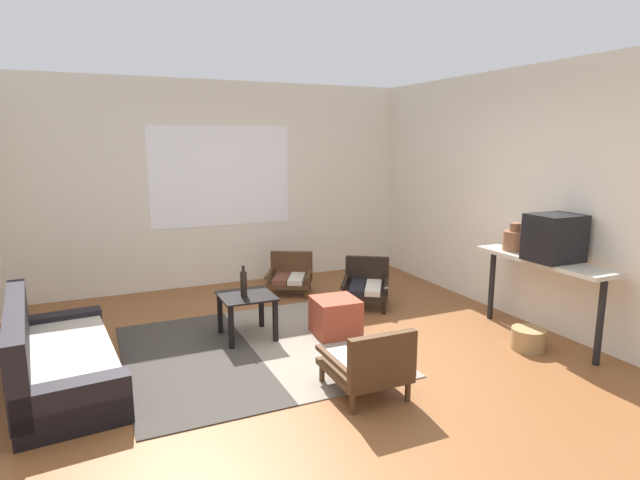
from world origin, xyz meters
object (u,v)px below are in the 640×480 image
(armchair_striped_foreground, at_px, (369,364))
(crt_television, at_px, (554,238))
(coffee_table, at_px, (247,305))
(clay_vase, at_px, (514,240))
(console_shelf, at_px, (542,269))
(ottoman_orange, at_px, (335,317))
(couch, at_px, (56,361))
(wicker_basket, at_px, (528,339))
(armchair_by_window, at_px, (290,275))
(glass_bottle, at_px, (244,283))
(armchair_corner, at_px, (366,284))

(armchair_striped_foreground, xyz_separation_m, crt_television, (2.10, 0.22, 0.78))
(coffee_table, height_order, clay_vase, clay_vase)
(console_shelf, bearing_deg, ottoman_orange, 152.51)
(ottoman_orange, distance_m, crt_television, 2.22)
(ottoman_orange, bearing_deg, coffee_table, 161.00)
(crt_television, relative_size, clay_vase, 1.62)
(clay_vase, bearing_deg, coffee_table, 162.38)
(couch, relative_size, wicker_basket, 5.85)
(console_shelf, xyz_separation_m, crt_television, (-0.00, -0.11, 0.32))
(armchair_striped_foreground, xyz_separation_m, ottoman_orange, (0.33, 1.25, -0.07))
(armchair_by_window, relative_size, crt_television, 1.60)
(couch, relative_size, armchair_striped_foreground, 2.86)
(ottoman_orange, distance_m, glass_bottle, 0.98)
(armchair_striped_foreground, relative_size, wicker_basket, 2.05)
(ottoman_orange, bearing_deg, armchair_striped_foreground, -104.76)
(glass_bottle, bearing_deg, coffee_table, 25.45)
(glass_bottle, relative_size, wicker_basket, 0.98)
(crt_television, xyz_separation_m, glass_bottle, (-2.63, 1.30, -0.47))
(armchair_corner, relative_size, clay_vase, 2.88)
(crt_television, height_order, glass_bottle, crt_television)
(couch, bearing_deg, glass_bottle, 12.45)
(armchair_striped_foreground, xyz_separation_m, clay_vase, (2.10, 0.71, 0.67))
(armchair_striped_foreground, height_order, clay_vase, clay_vase)
(coffee_table, bearing_deg, armchair_by_window, 53.80)
(ottoman_orange, xyz_separation_m, glass_bottle, (-0.86, 0.27, 0.38))
(clay_vase, relative_size, glass_bottle, 0.94)
(armchair_striped_foreground, xyz_separation_m, glass_bottle, (-0.53, 1.52, 0.31))
(armchair_striped_foreground, height_order, armchair_corner, armchair_striped_foreground)
(armchair_corner, bearing_deg, couch, -165.61)
(clay_vase, bearing_deg, console_shelf, -90.00)
(armchair_corner, height_order, crt_television, crt_television)
(clay_vase, bearing_deg, armchair_by_window, 127.43)
(armchair_striped_foreground, bearing_deg, couch, 152.14)
(coffee_table, xyz_separation_m, armchair_by_window, (0.96, 1.32, -0.12))
(armchair_striped_foreground, distance_m, console_shelf, 2.17)
(armchair_by_window, distance_m, clay_vase, 2.79)
(console_shelf, height_order, glass_bottle, console_shelf)
(ottoman_orange, bearing_deg, armchair_corner, 44.19)
(coffee_table, height_order, armchair_corner, armchair_corner)
(couch, distance_m, ottoman_orange, 2.52)
(couch, distance_m, crt_television, 4.46)
(wicker_basket, bearing_deg, crt_television, 9.18)
(coffee_table, height_order, ottoman_orange, coffee_table)
(coffee_table, distance_m, ottoman_orange, 0.89)
(couch, relative_size, console_shelf, 1.27)
(crt_television, xyz_separation_m, wicker_basket, (-0.28, -0.04, -0.94))
(armchair_striped_foreground, distance_m, armchair_corner, 2.28)
(couch, relative_size, clay_vase, 6.37)
(armchair_corner, distance_m, ottoman_orange, 1.08)
(armchair_striped_foreground, bearing_deg, coffee_table, 108.22)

